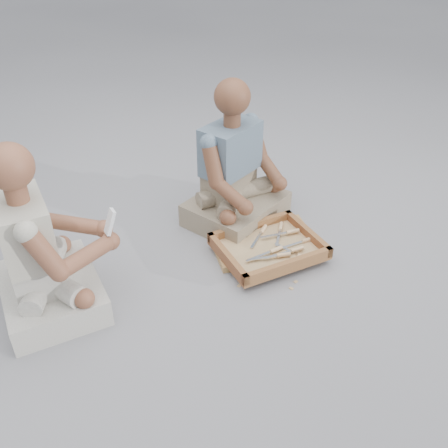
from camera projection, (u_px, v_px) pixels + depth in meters
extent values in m
plane|color=gray|center=(226.00, 286.00, 2.42)|extent=(60.00, 60.00, 0.00)
cube|color=olive|center=(263.00, 242.00, 2.70)|extent=(0.55, 0.37, 0.04)
cube|color=brown|center=(268.00, 250.00, 2.59)|extent=(0.59, 0.51, 0.02)
cube|color=brown|center=(251.00, 226.00, 2.72)|extent=(0.51, 0.14, 0.05)
cube|color=brown|center=(289.00, 265.00, 2.44)|extent=(0.51, 0.14, 0.05)
cube|color=brown|center=(307.00, 233.00, 2.67)|extent=(0.12, 0.41, 0.05)
cube|color=brown|center=(227.00, 257.00, 2.49)|extent=(0.12, 0.41, 0.05)
cube|color=tan|center=(269.00, 248.00, 2.59)|extent=(0.52, 0.44, 0.01)
cube|color=silver|center=(291.00, 245.00, 2.59)|extent=(0.15, 0.05, 0.00)
cylinder|color=tan|center=(308.00, 240.00, 2.63)|extent=(0.07, 0.04, 0.02)
cube|color=silver|center=(278.00, 255.00, 2.50)|extent=(0.15, 0.04, 0.00)
cylinder|color=tan|center=(297.00, 249.00, 2.54)|extent=(0.07, 0.03, 0.02)
cube|color=silver|center=(258.00, 256.00, 2.50)|extent=(0.15, 0.06, 0.00)
cylinder|color=tan|center=(276.00, 249.00, 2.55)|extent=(0.07, 0.04, 0.02)
cube|color=silver|center=(286.00, 249.00, 2.57)|extent=(0.09, 0.14, 0.00)
cylinder|color=tan|center=(304.00, 258.00, 2.50)|extent=(0.06, 0.07, 0.02)
cube|color=silver|center=(278.00, 238.00, 2.64)|extent=(0.08, 0.14, 0.00)
cylinder|color=tan|center=(281.00, 227.00, 2.73)|extent=(0.05, 0.07, 0.02)
cube|color=silver|center=(274.00, 235.00, 2.65)|extent=(0.15, 0.02, 0.00)
cylinder|color=tan|center=(293.00, 231.00, 2.67)|extent=(0.07, 0.03, 0.02)
cube|color=silver|center=(256.00, 240.00, 2.63)|extent=(0.10, 0.13, 0.00)
cylinder|color=tan|center=(263.00, 229.00, 2.71)|extent=(0.06, 0.07, 0.02)
cube|color=silver|center=(263.00, 258.00, 2.49)|extent=(0.15, 0.02, 0.00)
cylinder|color=tan|center=(284.00, 255.00, 2.51)|extent=(0.07, 0.02, 0.02)
cube|color=tan|center=(276.00, 261.00, 2.58)|extent=(0.02, 0.02, 0.00)
cube|color=tan|center=(296.00, 282.00, 2.45)|extent=(0.02, 0.02, 0.00)
cube|color=tan|center=(239.00, 286.00, 2.42)|extent=(0.02, 0.02, 0.00)
cube|color=tan|center=(281.00, 257.00, 2.61)|extent=(0.02, 0.02, 0.00)
cube|color=tan|center=(227.00, 264.00, 2.56)|extent=(0.02, 0.02, 0.00)
cube|color=tan|center=(234.00, 268.00, 2.54)|extent=(0.02, 0.02, 0.00)
cube|color=tan|center=(280.00, 275.00, 2.49)|extent=(0.02, 0.02, 0.00)
cube|color=tan|center=(291.00, 288.00, 2.41)|extent=(0.02, 0.02, 0.00)
cube|color=tan|center=(271.00, 274.00, 2.50)|extent=(0.02, 0.02, 0.00)
cube|color=tan|center=(237.00, 228.00, 2.84)|extent=(0.02, 0.02, 0.00)
cube|color=tan|center=(213.00, 225.00, 2.86)|extent=(0.02, 0.02, 0.00)
cube|color=tan|center=(307.00, 252.00, 2.65)|extent=(0.02, 0.02, 0.00)
cube|color=tan|center=(318.00, 252.00, 2.65)|extent=(0.02, 0.02, 0.00)
cube|color=beige|center=(52.00, 293.00, 2.28)|extent=(0.53, 0.61, 0.14)
cube|color=beige|center=(33.00, 271.00, 2.18)|extent=(0.24, 0.32, 0.16)
cube|color=#B7B3A2|center=(24.00, 229.00, 2.06)|extent=(0.27, 0.36, 0.27)
sphere|color=brown|center=(9.00, 166.00, 1.90)|extent=(0.19, 0.19, 0.19)
sphere|color=brown|center=(104.00, 229.00, 2.31)|extent=(0.09, 0.09, 0.09)
sphere|color=brown|center=(111.00, 241.00, 2.23)|extent=(0.09, 0.09, 0.09)
cube|color=gray|center=(236.00, 209.00, 2.88)|extent=(0.67, 0.65, 0.14)
cube|color=gray|center=(229.00, 183.00, 2.83)|extent=(0.34, 0.32, 0.16)
cube|color=slate|center=(230.00, 149.00, 2.70)|extent=(0.38, 0.36, 0.27)
sphere|color=brown|center=(232.00, 97.00, 2.54)|extent=(0.19, 0.19, 0.19)
sphere|color=brown|center=(280.00, 183.00, 2.81)|extent=(0.09, 0.09, 0.09)
sphere|color=brown|center=(245.00, 207.00, 2.60)|extent=(0.09, 0.09, 0.09)
cube|color=white|center=(110.00, 222.00, 2.17)|extent=(0.07, 0.06, 0.12)
cube|color=black|center=(110.00, 220.00, 2.17)|extent=(0.03, 0.04, 0.04)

